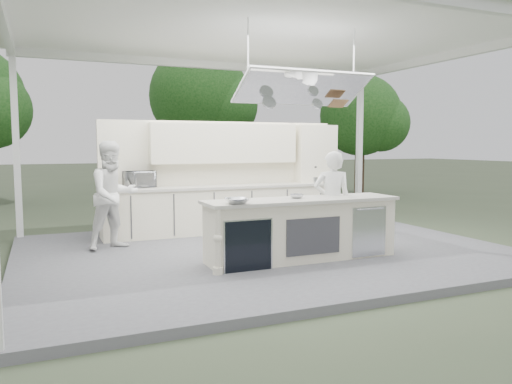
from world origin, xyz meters
name	(u,v)px	position (x,y,z in m)	size (l,w,h in m)	color
ground	(266,256)	(0.00, 0.00, 0.00)	(90.00, 90.00, 0.00)	#3D4832
stage_deck	(266,252)	(0.00, 0.00, 0.06)	(8.00, 6.00, 0.12)	#5D5D62
tent	(267,34)	(0.00, -0.01, 3.71)	(8.20, 6.20, 3.86)	white
demo_island	(301,229)	(0.18, -0.91, 0.60)	(3.10, 0.79, 0.95)	white
back_counter	(228,208)	(0.00, 1.90, 0.60)	(5.08, 0.72, 0.95)	white
back_wall_unit	(244,160)	(0.44, 2.11, 1.57)	(5.05, 0.48, 2.25)	white
tree_cluster	(144,104)	(-0.16, 9.77, 3.29)	(19.55, 9.40, 5.85)	#473223
head_chef	(332,202)	(0.91, -0.63, 0.96)	(0.61, 0.40, 1.67)	white
sous_chef	(113,195)	(-2.37, 1.07, 1.04)	(0.89, 0.70, 1.84)	white
toaster_oven	(139,179)	(-1.76, 2.08, 1.23)	(0.58, 0.39, 0.32)	silver
bowl_large	(237,201)	(-0.97, -1.15, 1.11)	(0.34, 0.34, 0.08)	silver
bowl_small	(297,196)	(0.14, -0.84, 1.10)	(0.21, 0.21, 0.07)	#B6B7BD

